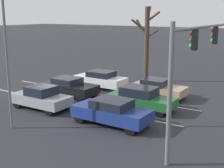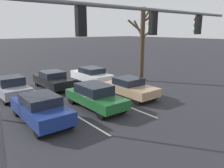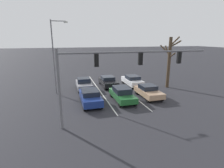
{
  "view_description": "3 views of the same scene",
  "coord_description": "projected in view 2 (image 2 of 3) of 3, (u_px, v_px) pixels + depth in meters",
  "views": [
    {
      "loc": [
        17.94,
        16.94,
        6.32
      ],
      "look_at": [
        1.28,
        6.14,
        1.78
      ],
      "focal_mm": 50.0,
      "sensor_mm": 36.0,
      "label": 1
    },
    {
      "loc": [
        7.48,
        18.62,
        4.83
      ],
      "look_at": [
        -0.65,
        8.45,
        1.61
      ],
      "focal_mm": 35.0,
      "sensor_mm": 36.0,
      "label": 2
    },
    {
      "loc": [
        6.0,
        24.91,
        6.61
      ],
      "look_at": [
        1.23,
        7.65,
        1.99
      ],
      "focal_mm": 28.0,
      "sensor_mm": 36.0,
      "label": 3
    }
  ],
  "objects": [
    {
      "name": "car_white_leftlane_second",
      "position": [
        91.0,
        75.0,
        20.22
      ],
      "size": [
        1.89,
        4.5,
        1.5
      ],
      "color": "silver",
      "rests_on": "ground_plane"
    },
    {
      "name": "lane_stripe_center_divider",
      "position": [
        41.0,
        95.0,
        16.78
      ],
      "size": [
        0.12,
        17.28,
        0.01
      ],
      "primitive_type": "cube",
      "color": "silver",
      "rests_on": "ground_plane"
    },
    {
      "name": "traffic_signal_gantry",
      "position": [
        115.0,
        37.0,
        8.03
      ],
      "size": [
        12.2,
        0.37,
        6.01
      ],
      "color": "slate",
      "rests_on": "ground_plane"
    },
    {
      "name": "car_darkgreen_midlane_front",
      "position": [
        95.0,
        96.0,
        13.77
      ],
      "size": [
        1.85,
        4.57,
        1.53
      ],
      "color": "#1E5928",
      "rests_on": "ground_plane"
    },
    {
      "name": "ground_plane",
      "position": [
        48.0,
        85.0,
        19.81
      ],
      "size": [
        240.0,
        240.0,
        0.0
      ],
      "primitive_type": "plane",
      "color": "#28282D"
    },
    {
      "name": "car_navy_rightlane_front",
      "position": [
        41.0,
        108.0,
        11.67
      ],
      "size": [
        1.9,
        4.57,
        1.5
      ],
      "color": "navy",
      "rests_on": "ground_plane"
    },
    {
      "name": "car_tan_leftlane_front",
      "position": [
        130.0,
        87.0,
        16.07
      ],
      "size": [
        1.95,
        4.21,
        1.42
      ],
      "color": "tan",
      "rests_on": "ground_plane"
    },
    {
      "name": "car_black_midlane_second",
      "position": [
        53.0,
        80.0,
        18.52
      ],
      "size": [
        1.95,
        4.53,
        1.44
      ],
      "color": "black",
      "rests_on": "ground_plane"
    },
    {
      "name": "car_gray_rightlane_second",
      "position": [
        11.0,
        87.0,
        15.91
      ],
      "size": [
        1.86,
        4.11,
        1.57
      ],
      "color": "gray",
      "rests_on": "ground_plane"
    },
    {
      "name": "lane_stripe_left_divider",
      "position": [
        80.0,
        88.0,
        18.84
      ],
      "size": [
        0.12,
        17.28,
        0.01
      ],
      "primitive_type": "cube",
      "color": "silver",
      "rests_on": "ground_plane"
    },
    {
      "name": "bare_tree_near",
      "position": [
        142.0,
        41.0,
        20.64
      ],
      "size": [
        2.57,
        2.42,
        6.96
      ],
      "color": "#423323",
      "rests_on": "ground_plane"
    }
  ]
}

